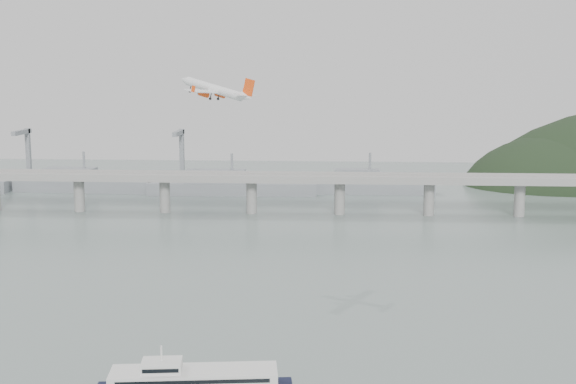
{
  "coord_description": "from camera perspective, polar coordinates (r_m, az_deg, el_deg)",
  "views": [
    {
      "loc": [
        18.08,
        -229.06,
        82.02
      ],
      "look_at": [
        0.0,
        55.0,
        36.0
      ],
      "focal_mm": 48.0,
      "sensor_mm": 36.0,
      "label": 1
    }
  ],
  "objects": [
    {
      "name": "ground",
      "position": [
        243.98,
        -0.83,
        -10.46
      ],
      "size": [
        900.0,
        900.0,
        0.0
      ],
      "primitive_type": "plane",
      "color": "slate",
      "rests_on": "ground"
    },
    {
      "name": "distant_fleet",
      "position": [
        529.16,
        -15.53,
        0.61
      ],
      "size": [
        453.0,
        60.9,
        40.0
      ],
      "color": "slate",
      "rests_on": "ground"
    },
    {
      "name": "airliner",
      "position": [
        298.6,
        -5.37,
        7.56
      ],
      "size": [
        32.51,
        30.88,
        10.49
      ],
      "rotation": [
        0.05,
        -0.22,
        2.63
      ],
      "color": "white",
      "rests_on": "ground"
    },
    {
      "name": "bridge",
      "position": [
        434.29,
        1.06,
        0.66
      ],
      "size": [
        800.0,
        22.0,
        23.9
      ],
      "color": "gray",
      "rests_on": "ground"
    }
  ]
}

